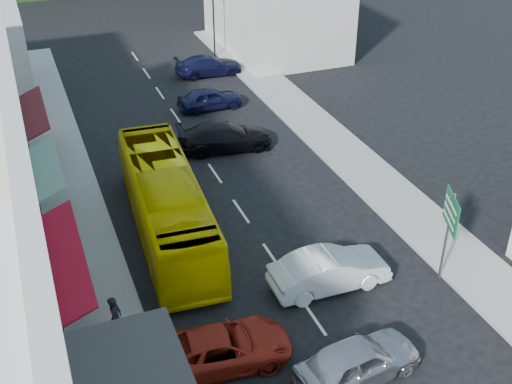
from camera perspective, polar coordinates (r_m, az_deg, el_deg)
name	(u,v)px	position (r m, az deg, el deg)	size (l,w,h in m)	color
ground	(313,317)	(25.04, 5.10, -10.97)	(120.00, 120.00, 0.00)	black
sidewalk_left	(76,220)	(31.27, -15.67, -2.40)	(3.00, 52.00, 0.15)	gray
sidewalk_right	(358,164)	(35.24, 9.03, 2.45)	(3.00, 52.00, 0.15)	gray
distant_block_right	(275,4)	(52.19, 1.72, 16.36)	(8.00, 12.00, 7.00)	#B7B2A8
bus	(167,204)	(28.76, -7.95, -1.11)	(2.50, 11.60, 3.10)	#E5C800
car_silver	(357,363)	(22.53, 8.99, -14.75)	(1.80, 4.40, 1.40)	#ABABB0
car_white	(329,272)	(26.05, 6.53, -7.12)	(1.80, 4.40, 1.40)	silver
car_red	(222,347)	(22.80, -3.06, -13.62)	(1.90, 4.60, 1.40)	maroon
car_black_near	(225,138)	(36.30, -2.79, 4.83)	(1.84, 4.50, 1.40)	black
car_navy_mid	(210,99)	(41.53, -4.12, 8.28)	(1.80, 4.40, 1.40)	black
car_navy_far	(209,66)	(47.25, -4.24, 11.15)	(1.84, 4.50, 1.40)	black
pedestrian_left	(116,318)	(23.93, -12.37, -10.90)	(0.60, 0.40, 1.70)	black
direction_sign	(447,237)	(26.65, 16.58, -3.89)	(0.86, 1.76, 4.04)	#0F582C
traffic_signal	(214,23)	(50.36, -3.78, 14.72)	(0.71, 1.13, 5.24)	black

